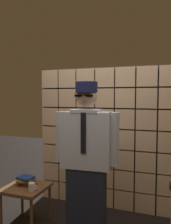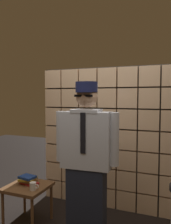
# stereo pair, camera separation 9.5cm
# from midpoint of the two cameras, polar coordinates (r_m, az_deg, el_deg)

# --- Properties ---
(glass_block_wall) EXTENTS (2.12, 0.10, 2.12)m
(glass_block_wall) POSITION_cam_midpoint_polar(r_m,az_deg,el_deg) (3.51, 4.04, -6.41)
(glass_block_wall) COLOR #E0B78C
(glass_block_wall) RESTS_ON ground
(standing_person) EXTENTS (0.73, 0.32, 1.82)m
(standing_person) POSITION_cam_midpoint_polar(r_m,az_deg,el_deg) (2.64, -0.81, -11.87)
(standing_person) COLOR #1E2333
(standing_person) RESTS_ON ground
(side_table) EXTENTS (0.52, 0.52, 0.51)m
(side_table) POSITION_cam_midpoint_polar(r_m,az_deg,el_deg) (3.26, -15.22, -18.26)
(side_table) COLOR brown
(side_table) RESTS_ON ground
(book_stack) EXTENTS (0.26, 0.21, 0.11)m
(book_stack) POSITION_cam_midpoint_polar(r_m,az_deg,el_deg) (3.26, -15.12, -15.93)
(book_stack) COLOR maroon
(book_stack) RESTS_ON side_table
(coffee_mug) EXTENTS (0.13, 0.08, 0.09)m
(coffee_mug) POSITION_cam_midpoint_polar(r_m,az_deg,el_deg) (3.06, -13.92, -17.41)
(coffee_mug) COLOR silver
(coffee_mug) RESTS_ON side_table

